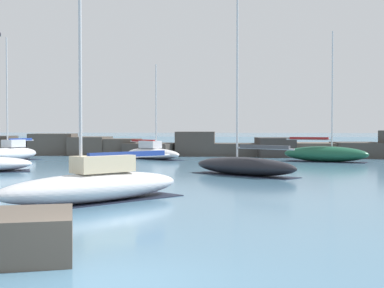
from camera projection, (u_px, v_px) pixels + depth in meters
The scene contains 9 objects.
ground_plane at pixel (99, 284), 9.58m from camera, with size 600.00×600.00×0.00m, color teal.
open_sea_beyond at pixel (263, 141), 112.31m from camera, with size 400.00×116.00×0.01m.
breakwater_jetty at pixel (246, 147), 53.22m from camera, with size 66.64×6.82×2.57m.
foreground_rocks at pixel (26, 273), 8.89m from camera, with size 16.53×8.02×0.97m.
sailboat_moored_0 at pixel (244, 165), 31.52m from camera, with size 6.92×5.35×10.86m.
sailboat_moored_1 at pixel (152, 152), 48.16m from camera, with size 6.76×5.96×8.46m.
sailboat_moored_3 at pixel (95, 185), 20.17m from camera, with size 6.26×7.37×9.64m.
sailboat_moored_4 at pixel (325, 154), 44.12m from camera, with size 7.18×3.78×10.71m.
sailboat_moored_6 at pixel (12, 153), 45.63m from camera, with size 3.55×6.09×10.45m.
Camera 1 is at (3.17, -9.11, 2.80)m, focal length 50.00 mm.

